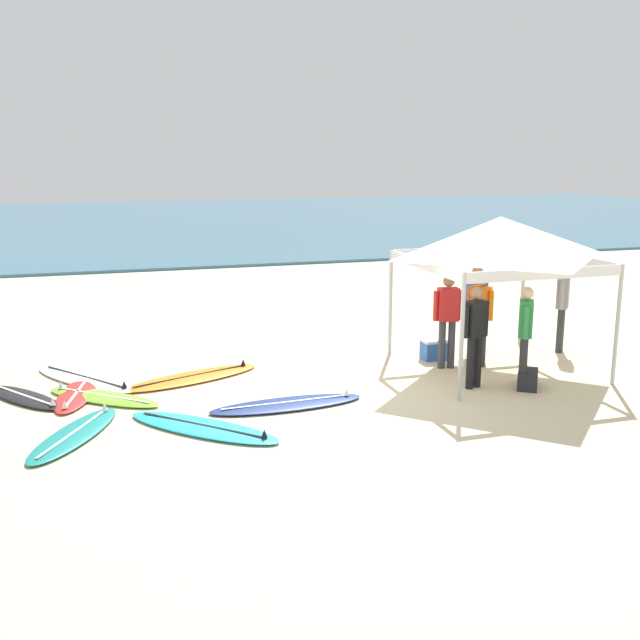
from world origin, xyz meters
TOP-DOWN VIEW (x-y plane):
  - ground_plane at (0.00, 0.00)m, footprint 80.00×80.00m
  - sea at (0.00, 32.12)m, footprint 80.00×36.00m
  - canopy_tent at (2.75, 0.66)m, footprint 3.01×3.01m
  - surfboard_orange at (-2.58, 1.60)m, footprint 2.64×1.55m
  - surfboard_teal at (-4.50, -0.60)m, footprint 1.57×2.21m
  - surfboard_cyan at (-2.76, -0.86)m, footprint 2.25×2.26m
  - surfboard_lime at (-4.09, 0.95)m, footprint 1.97×1.84m
  - surfboard_black at (-5.28, 1.30)m, footprint 1.53×1.87m
  - surfboard_navy at (-1.37, -0.25)m, footprint 2.47×0.77m
  - surfboard_red at (-4.46, 1.31)m, footprint 1.01×2.16m
  - surfboard_white at (-4.34, 2.07)m, footprint 2.03×2.41m
  - person_black at (1.84, -0.25)m, footprint 0.52×0.33m
  - person_green at (2.62, -0.49)m, footprint 0.38×0.48m
  - person_red at (1.94, 0.95)m, footprint 0.55×0.27m
  - person_grey at (4.61, 1.34)m, footprint 0.40×0.44m
  - person_orange at (2.57, 0.92)m, footprint 0.36×0.50m
  - person_blue at (2.98, 1.80)m, footprint 0.32×0.53m
  - gear_bag_near_tent at (2.72, -0.51)m, footprint 0.60×0.68m
  - cooler_box at (2.00, 1.55)m, footprint 0.50×0.36m

SIDE VIEW (x-z plane):
  - ground_plane at x=0.00m, z-range 0.00..0.00m
  - surfboard_orange at x=-2.58m, z-range -0.06..0.13m
  - surfboard_cyan at x=-2.76m, z-range -0.06..0.13m
  - surfboard_white at x=-4.34m, z-range -0.06..0.13m
  - surfboard_navy at x=-1.37m, z-range -0.06..0.13m
  - surfboard_teal at x=-4.50m, z-range -0.06..0.13m
  - surfboard_lime at x=-4.09m, z-range -0.06..0.13m
  - surfboard_red at x=-4.46m, z-range -0.06..0.13m
  - surfboard_black at x=-5.28m, z-range -0.06..0.13m
  - sea at x=0.00m, z-range 0.00..0.10m
  - gear_bag_near_tent at x=2.72m, z-range 0.00..0.28m
  - cooler_box at x=2.00m, z-range 0.00..0.39m
  - person_black at x=1.84m, z-range 0.13..1.84m
  - person_green at x=2.62m, z-range 0.13..1.84m
  - person_red at x=1.94m, z-range 0.13..1.84m
  - person_grey at x=4.61m, z-range 0.13..1.84m
  - person_orange at x=2.57m, z-range 0.13..1.84m
  - person_blue at x=2.98m, z-range 0.13..1.84m
  - canopy_tent at x=2.75m, z-range 1.01..3.76m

